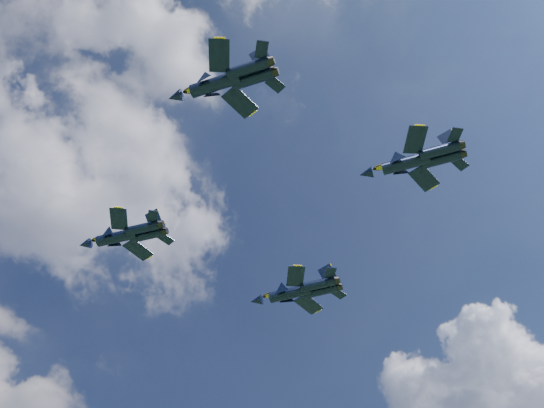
{
  "coord_description": "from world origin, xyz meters",
  "views": [
    {
      "loc": [
        -27.29,
        -47.48,
        4.89
      ],
      "look_at": [
        -2.62,
        0.07,
        65.97
      ],
      "focal_mm": 40.0,
      "sensor_mm": 36.0,
      "label": 1
    }
  ],
  "objects_px": {
    "jet_slot": "(402,164)",
    "jet_left": "(212,85)",
    "jet_lead": "(114,238)",
    "jet_right": "(287,294)"
  },
  "relations": [
    {
      "from": "jet_slot",
      "to": "jet_left",
      "type": "bearing_deg",
      "value": 134.22
    },
    {
      "from": "jet_lead",
      "to": "jet_left",
      "type": "height_order",
      "value": "jet_left"
    },
    {
      "from": "jet_left",
      "to": "jet_lead",
      "type": "bearing_deg",
      "value": 52.66
    },
    {
      "from": "jet_lead",
      "to": "jet_right",
      "type": "distance_m",
      "value": 28.39
    },
    {
      "from": "jet_lead",
      "to": "jet_slot",
      "type": "height_order",
      "value": "jet_slot"
    },
    {
      "from": "jet_right",
      "to": "jet_slot",
      "type": "relative_size",
      "value": 1.09
    },
    {
      "from": "jet_left",
      "to": "jet_slot",
      "type": "distance_m",
      "value": 26.2
    },
    {
      "from": "jet_left",
      "to": "jet_right",
      "type": "distance_m",
      "value": 38.3
    },
    {
      "from": "jet_lead",
      "to": "jet_left",
      "type": "relative_size",
      "value": 0.95
    },
    {
      "from": "jet_lead",
      "to": "jet_slot",
      "type": "relative_size",
      "value": 0.95
    }
  ]
}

